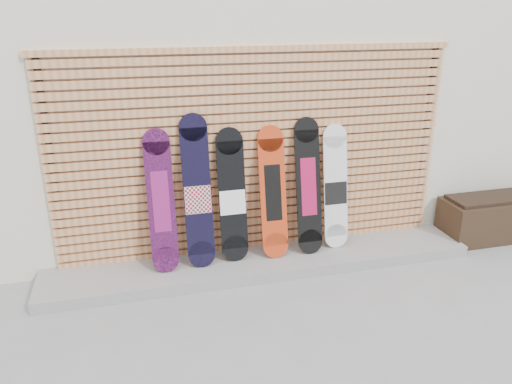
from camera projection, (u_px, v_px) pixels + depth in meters
ground at (296, 298)px, 4.83m from camera, size 80.00×80.00×0.00m
building at (255, 66)px, 7.48m from camera, size 12.00×5.00×3.60m
concrete_step at (262, 262)px, 5.39m from camera, size 4.60×0.70×0.12m
slat_wall at (256, 153)px, 5.25m from camera, size 4.26×0.08×2.29m
planter_box at (491, 217)px, 6.01m from camera, size 1.21×0.50×0.54m
snowboard_0 at (161, 202)px, 4.96m from camera, size 0.27×0.35×1.43m
snowboard_1 at (197, 193)px, 5.03m from camera, size 0.28×0.33×1.56m
snowboard_2 at (232, 197)px, 5.17m from camera, size 0.29×0.29×1.39m
snowboard_3 at (273, 193)px, 5.25m from camera, size 0.28×0.33×1.39m
snowboard_4 at (308, 187)px, 5.33m from camera, size 0.27×0.33×1.45m
snowboard_5 at (335, 188)px, 5.46m from camera, size 0.27×0.26×1.36m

